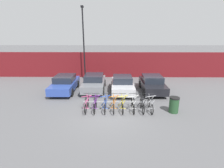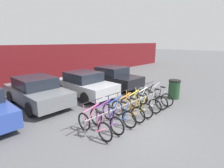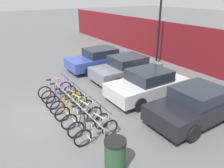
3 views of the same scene
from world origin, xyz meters
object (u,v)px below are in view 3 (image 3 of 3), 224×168
Objects in this scene: bicycle_white at (82,117)px; bicycle_purple at (59,93)px; car_blue at (99,59)px; car_black at (196,105)px; lamp_post at (161,3)px; bicycle_blue at (65,99)px; bicycle_yellow at (75,109)px; bicycle_silver at (97,132)px; bicycle_pink at (55,89)px; car_silver at (148,84)px; car_grey at (127,68)px; bicycle_orange at (69,104)px; bicycle_black at (90,124)px; bike_rack at (75,103)px; trash_bin at (115,156)px.

bicycle_purple is at bearing 178.18° from bicycle_white.
car_blue is 1.04× the size of car_black.
car_black is 8.35m from lamp_post.
bicycle_blue is 1.00× the size of bicycle_yellow.
bicycle_silver is at bearing -55.23° from lamp_post.
bicycle_blue is 1.82m from bicycle_white.
bicycle_pink is 4.48m from car_silver.
bicycle_purple is at bearing -82.93° from car_grey.
car_grey is at bearing 119.48° from bicycle_yellow.
car_grey is 1.05× the size of car_silver.
car_black is at bearing 50.40° from bicycle_orange.
car_silver is at bearing 103.00° from bicycle_black.
bike_rack is 2.76× the size of bicycle_white.
trash_bin is at bearing -2.44° from bicycle_orange.
bicycle_blue is 0.42× the size of car_grey.
bicycle_black is 0.44× the size of car_silver.
bicycle_orange is at bearing -0.09° from bicycle_blue.
bicycle_purple is at bearing -139.26° from car_black.
bicycle_yellow is at bearing 178.18° from bicycle_white.
car_blue is 7.57m from car_black.
car_blue reaches higher than bicycle_orange.
bicycle_purple is 0.66m from bicycle_blue.
car_silver is (4.98, -0.18, -0.00)m from car_blue.
bicycle_blue is at bearing -170.27° from bike_rack.
bicycle_silver is (1.83, 0.00, 0.00)m from bicycle_yellow.
bicycle_white is at bearing 0.73° from bicycle_orange.
trash_bin is (8.10, -4.10, -0.17)m from car_blue.
car_blue is at bearing 140.64° from bike_rack.
bicycle_white is 3.75m from car_silver.
bicycle_yellow is (0.57, 0.00, 0.00)m from bicycle_orange.
bicycle_purple is 1.00× the size of bicycle_yellow.
bike_rack is 0.97m from bicycle_white.
car_silver reaches higher than bicycle_purple.
bicycle_black reaches higher than trash_bin.
lamp_post is at bearing 112.19° from bicycle_orange.
bicycle_white is at bearing -8.91° from bike_rack.
car_grey is 0.55× the size of lamp_post.
bicycle_black is at bearing -0.09° from bicycle_blue.
bicycle_purple reaches higher than trash_bin.
bicycle_orange and bicycle_white have the same top height.
lamp_post reaches higher than car_black.
bicycle_yellow is 4.80m from car_black.
trash_bin is (5.63, -0.21, 0.14)m from bicycle_pink.
bicycle_black is 0.41× the size of car_blue.
bicycle_pink is 0.41× the size of car_blue.
car_blue is 1.07× the size of car_silver.
bicycle_purple is 0.43× the size of car_black.
bicycle_yellow is 0.41× the size of car_blue.
car_grey is 7.18m from trash_bin.
bicycle_blue is (0.66, 0.00, 0.00)m from bicycle_purple.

